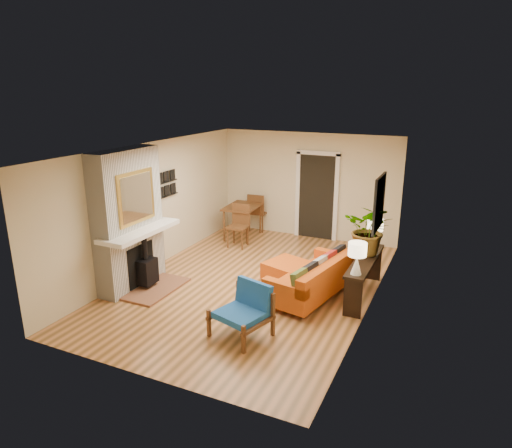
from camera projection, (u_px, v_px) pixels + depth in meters
The scene contains 10 objects.
room_shell at pixel (324, 196), 10.50m from camera, with size 6.50×6.50×6.50m.
fireplace at pixel (130, 223), 8.39m from camera, with size 1.09×1.68×2.60m.
sofa at pixel (316, 279), 8.19m from camera, with size 1.22×2.10×0.78m.
ottoman at pixel (287, 270), 8.88m from camera, with size 0.95×0.95×0.38m.
blue_chair at pixel (246, 307), 6.93m from camera, with size 0.94×0.93×0.80m.
dining_table at pixel (246, 212), 11.32m from camera, with size 0.86×1.87×1.00m.
console_table at pixel (365, 267), 8.11m from camera, with size 0.34×1.85×0.72m.
lamp_near at pixel (357, 255), 7.33m from camera, with size 0.30×0.30×0.54m.
lamp_far at pixel (375, 229), 8.62m from camera, with size 0.30×0.30×0.54m.
houseplant at pixel (370, 229), 8.16m from camera, with size 0.85×0.74×0.95m, color #1E5919.
Camera 1 is at (3.48, -7.31, 3.66)m, focal length 32.00 mm.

